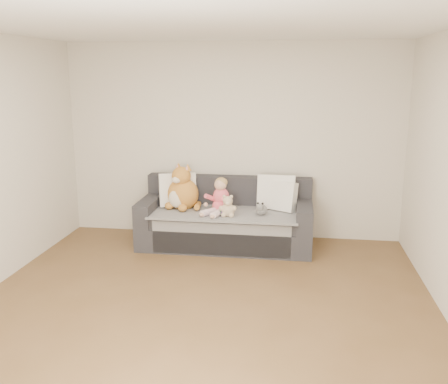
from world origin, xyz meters
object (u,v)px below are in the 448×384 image
object	(u,v)px
toddler	(219,198)
teddy_bear	(228,208)
sofa	(226,222)
sippy_cup	(224,212)
plush_cat	(182,191)

from	to	relation	value
toddler	teddy_bear	size ratio (longest dim) A/B	1.67
sofa	toddler	size ratio (longest dim) A/B	4.79
sofa	sippy_cup	xyz separation A→B (m)	(0.01, -0.32, 0.22)
teddy_bear	plush_cat	bearing A→B (deg)	150.25
plush_cat	teddy_bear	distance (m)	0.71
toddler	teddy_bear	xyz separation A→B (m)	(0.13, -0.15, -0.08)
plush_cat	toddler	bearing A→B (deg)	7.64
teddy_bear	sofa	bearing A→B (deg)	96.88
teddy_bear	sippy_cup	bearing A→B (deg)	-172.03
sofa	toddler	distance (m)	0.39
plush_cat	sippy_cup	size ratio (longest dim) A/B	5.97
sofa	toddler	world-z (taller)	toddler
sofa	plush_cat	xyz separation A→B (m)	(-0.57, -0.01, 0.39)
plush_cat	sippy_cup	bearing A→B (deg)	-4.24
toddler	plush_cat	world-z (taller)	plush_cat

